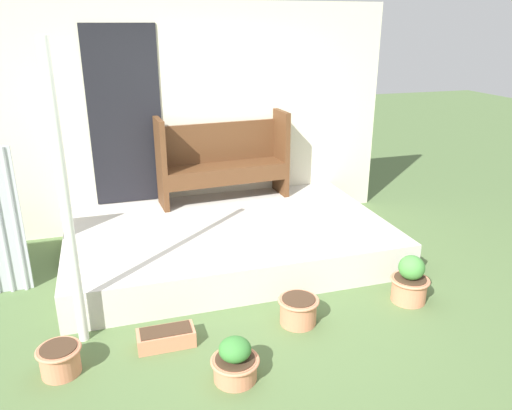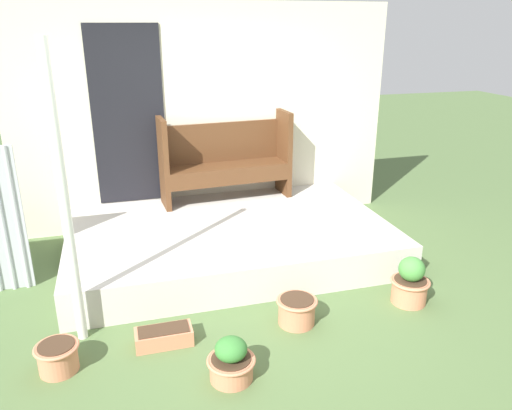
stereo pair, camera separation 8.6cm
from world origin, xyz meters
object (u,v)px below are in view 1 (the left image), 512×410
object	(u,v)px
flower_pot_middle	(235,362)
flower_pot_right	(298,309)
bench	(223,157)
support_post	(65,204)
flower_pot_far_right	(410,282)
flower_pot_left	(60,359)
planter_box_rect	(166,338)

from	to	relation	value
flower_pot_middle	flower_pot_right	size ratio (longest dim) A/B	1.01
flower_pot_right	bench	bearing A→B (deg)	92.13
support_post	flower_pot_right	distance (m)	2.01
flower_pot_right	flower_pot_far_right	distance (m)	1.09
support_post	flower_pot_left	xyz separation A→B (m)	(-0.15, -0.38, -1.03)
bench	flower_pot_middle	world-z (taller)	bench
bench	flower_pot_right	world-z (taller)	bench
flower_pot_middle	planter_box_rect	size ratio (longest dim) A/B	0.79
flower_pot_right	planter_box_rect	xyz separation A→B (m)	(-1.09, 0.01, -0.06)
bench	flower_pot_right	bearing A→B (deg)	-91.51
planter_box_rect	bench	bearing A→B (deg)	65.77
bench	flower_pot_far_right	xyz separation A→B (m)	(1.17, -2.22, -0.68)
flower_pot_left	support_post	bearing A→B (deg)	68.89
flower_pot_right	planter_box_rect	distance (m)	1.10
support_post	flower_pot_far_right	distance (m)	2.96
planter_box_rect	flower_pot_far_right	bearing A→B (deg)	0.70
bench	flower_pot_far_right	bearing A→B (deg)	-65.88
bench	flower_pot_right	size ratio (longest dim) A/B	4.51
flower_pot_left	flower_pot_far_right	distance (m)	2.94
bench	flower_pot_far_right	size ratio (longest dim) A/B	3.53
flower_pot_middle	flower_pot_right	xyz separation A→B (m)	(0.68, 0.52, -0.02)
flower_pot_right	flower_pot_far_right	size ratio (longest dim) A/B	0.78
flower_pot_right	planter_box_rect	bearing A→B (deg)	179.37
flower_pot_far_right	planter_box_rect	world-z (taller)	flower_pot_far_right
flower_pot_left	flower_pot_far_right	world-z (taller)	flower_pot_far_right
flower_pot_far_right	planter_box_rect	size ratio (longest dim) A/B	1.00
flower_pot_far_right	planter_box_rect	bearing A→B (deg)	-179.30
flower_pot_middle	flower_pot_right	world-z (taller)	flower_pot_middle
flower_pot_middle	flower_pot_right	bearing A→B (deg)	37.52
support_post	flower_pot_far_right	world-z (taller)	support_post
flower_pot_left	flower_pot_far_right	xyz separation A→B (m)	(2.94, 0.14, 0.07)
bench	flower_pot_right	distance (m)	2.38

